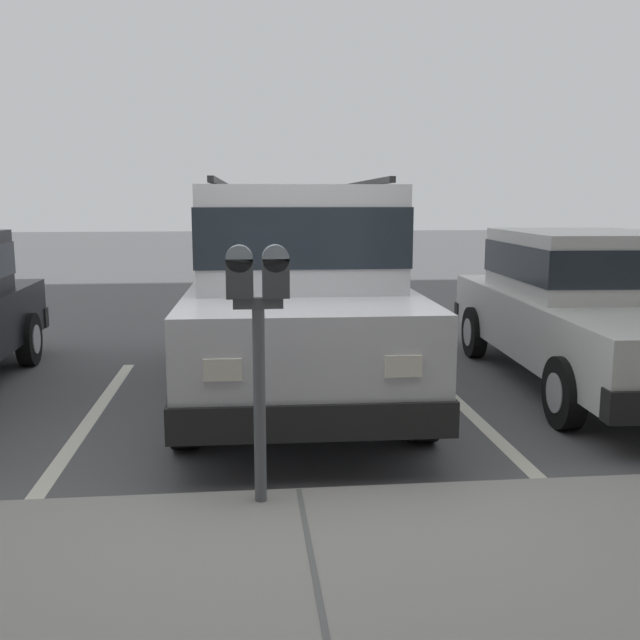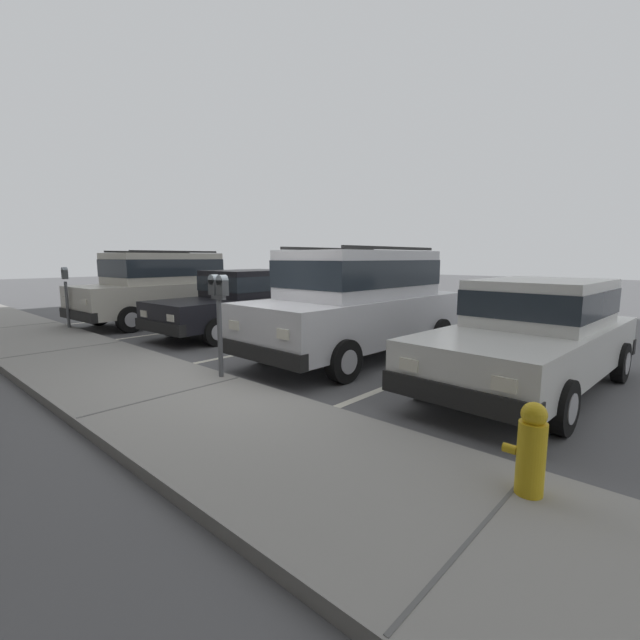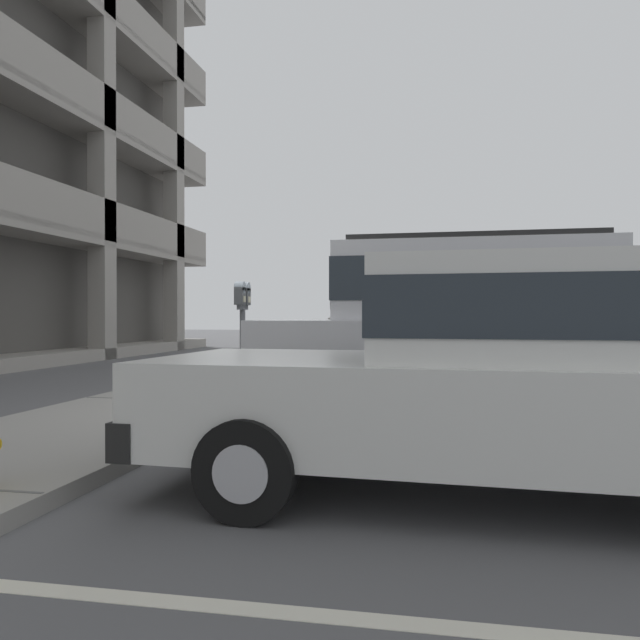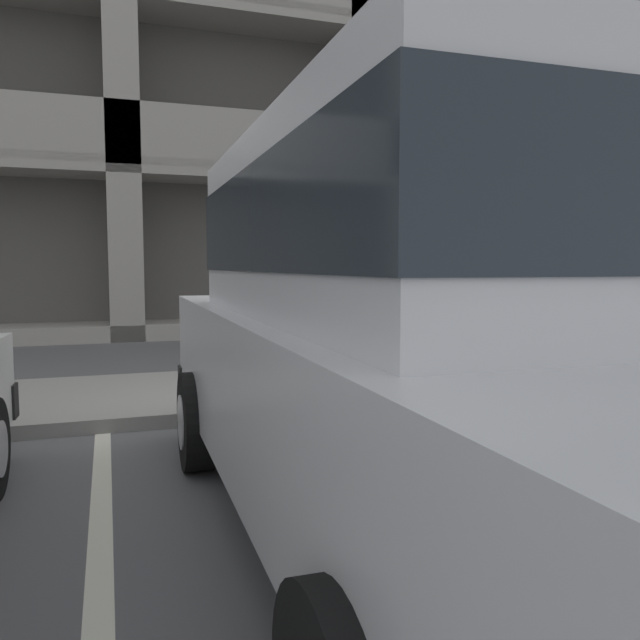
% 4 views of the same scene
% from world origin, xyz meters
% --- Properties ---
extents(ground_plane, '(80.00, 80.00, 0.10)m').
position_xyz_m(ground_plane, '(0.00, 0.00, -0.05)').
color(ground_plane, '#565659').
extents(sidewalk, '(40.00, 2.20, 0.12)m').
position_xyz_m(sidewalk, '(0.00, 1.30, 0.06)').
color(sidewalk, gray).
rests_on(sidewalk, ground_plane).
extents(parking_stall_lines, '(13.27, 4.80, 0.01)m').
position_xyz_m(parking_stall_lines, '(1.64, -1.40, 0.00)').
color(parking_stall_lines, silver).
rests_on(parking_stall_lines, ground_plane).
extents(silver_suv, '(2.08, 4.81, 2.03)m').
position_xyz_m(silver_suv, '(-0.16, -2.43, 1.09)').
color(silver_suv, silver).
rests_on(silver_suv, ground_plane).
extents(parking_meter_near, '(0.35, 0.12, 1.49)m').
position_xyz_m(parking_meter_near, '(0.23, 0.35, 1.23)').
color(parking_meter_near, '#595B60').
rests_on(parking_meter_near, sidewalk).
extents(parking_garage, '(32.00, 10.00, 13.25)m').
position_xyz_m(parking_garage, '(-1.25, 11.96, 6.03)').
color(parking_garage, '#54514D').
rests_on(parking_garage, ground_plane).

